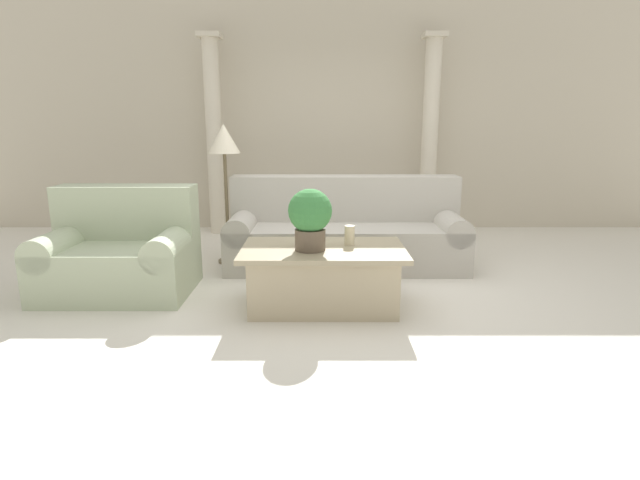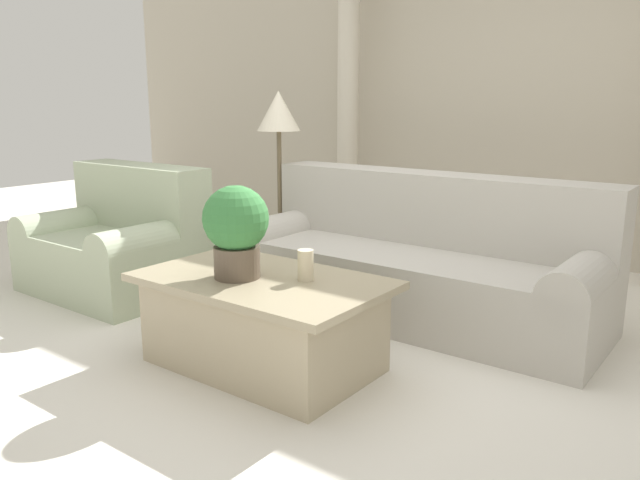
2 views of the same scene
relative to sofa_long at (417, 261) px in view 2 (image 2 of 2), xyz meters
The scene contains 9 objects.
ground_plane 0.84m from the sofa_long, 101.21° to the right, with size 16.00×16.00×0.00m, color silver.
wall_back 2.35m from the sofa_long, 94.27° to the left, with size 10.00×0.06×3.20m.
sofa_long is the anchor object (origin of this frame).
loveseat 2.18m from the sofa_long, 157.16° to the right, with size 1.23×0.88×0.91m.
coffee_table 1.26m from the sofa_long, 100.96° to the right, with size 1.30×0.79×0.49m.
potted_plant 1.41m from the sofa_long, 104.60° to the right, with size 0.34×0.34×0.48m.
pillar_candle 1.16m from the sofa_long, 91.28° to the right, with size 0.08×0.08×0.16m.
floor_lamp 1.51m from the sofa_long, behind, with size 0.33×0.33×1.45m.
column_left 2.50m from the sofa_long, 135.88° to the left, with size 0.29×0.29×2.57m.
Camera 2 is at (2.01, -2.78, 1.39)m, focal length 35.00 mm.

